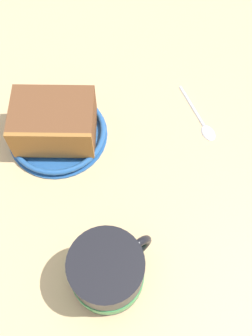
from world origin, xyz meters
The scene contains 5 objects.
ground_plane centered at (0.00, 0.00, -1.96)cm, with size 154.35×154.35×3.92cm, color tan.
small_plate centered at (-5.15, -1.81, 0.75)cm, with size 15.44×15.44×1.51cm.
cake_slice centered at (-4.88, -1.87, 4.03)cm, with size 11.28×13.66×6.65cm.
tea_mug centered at (18.34, 1.72, 4.07)cm, with size 9.25×11.10×8.72cm.
teaspoon centered at (-2.27, 21.01, 0.35)cm, with size 11.44×3.37×0.80cm.
Camera 1 is at (29.38, 1.63, 53.69)cm, focal length 42.77 mm.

